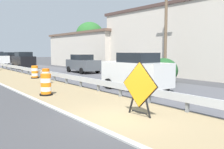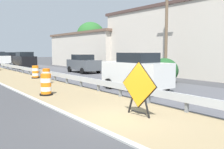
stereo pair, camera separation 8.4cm
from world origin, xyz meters
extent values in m
plane|color=#3D3D3F|center=(0.00, 0.00, 0.00)|extent=(160.00, 160.00, 0.00)
cube|color=#8E7A56|center=(0.76, 0.00, 0.00)|extent=(3.92, 120.00, 0.01)
cube|color=#4C4C51|center=(6.07, 0.00, 0.00)|extent=(6.70, 120.00, 0.00)
cube|color=#ADADA8|center=(-1.30, 0.00, 0.00)|extent=(0.20, 120.00, 0.11)
cube|color=#ADB2B7|center=(2.47, 1.12, 0.55)|extent=(0.08, 55.25, 0.32)
cube|color=slate|center=(2.55, -0.93, 0.35)|extent=(0.12, 0.12, 0.70)
cube|color=slate|center=(2.55, 1.12, 0.35)|extent=(0.12, 0.12, 0.70)
cube|color=slate|center=(2.55, 3.16, 0.35)|extent=(0.12, 0.12, 0.70)
cube|color=slate|center=(2.55, 5.21, 0.35)|extent=(0.12, 0.12, 0.70)
cube|color=slate|center=(2.55, 7.26, 0.35)|extent=(0.12, 0.12, 0.70)
cube|color=slate|center=(2.55, 9.30, 0.35)|extent=(0.12, 0.12, 0.70)
cube|color=slate|center=(2.55, 11.35, 0.35)|extent=(0.12, 0.12, 0.70)
cube|color=slate|center=(2.55, 13.39, 0.35)|extent=(0.12, 0.12, 0.70)
cube|color=slate|center=(2.55, 15.44, 0.35)|extent=(0.12, 0.12, 0.70)
cube|color=slate|center=(2.55, 17.49, 0.35)|extent=(0.12, 0.12, 0.70)
cube|color=slate|center=(2.55, 19.53, 0.35)|extent=(0.12, 0.12, 0.70)
cube|color=slate|center=(2.55, 21.58, 0.35)|extent=(0.12, 0.12, 0.70)
cube|color=slate|center=(2.55, 23.62, 0.35)|extent=(0.12, 0.12, 0.70)
cube|color=slate|center=(2.55, 25.67, 0.35)|extent=(0.12, 0.12, 0.70)
cube|color=slate|center=(2.55, 27.72, 0.35)|extent=(0.12, 0.12, 0.70)
cube|color=black|center=(0.79, -0.52, 0.52)|extent=(0.08, 0.39, 1.06)
cube|color=black|center=(0.74, 0.18, 0.52)|extent=(0.08, 0.39, 1.06)
cube|color=black|center=(0.77, -0.17, 0.12)|extent=(0.09, 0.72, 0.04)
cube|color=orange|center=(0.75, -0.17, 1.13)|extent=(0.14, 1.61, 1.61)
cube|color=black|center=(0.76, -0.17, 1.13)|extent=(0.12, 1.70, 1.71)
cylinder|color=orange|center=(-0.37, 5.81, 0.11)|extent=(0.55, 0.55, 0.23)
cylinder|color=white|center=(-0.37, 5.81, 0.34)|extent=(0.55, 0.55, 0.23)
cylinder|color=orange|center=(-0.37, 5.81, 0.57)|extent=(0.55, 0.55, 0.23)
cylinder|color=white|center=(-0.37, 5.81, 0.80)|extent=(0.55, 0.55, 0.23)
cylinder|color=orange|center=(-0.37, 5.81, 1.03)|extent=(0.55, 0.55, 0.23)
cylinder|color=black|center=(-0.37, 5.81, 0.04)|extent=(0.68, 0.68, 0.08)
cylinder|color=orange|center=(1.41, 10.24, 0.11)|extent=(0.51, 0.51, 0.22)
cylinder|color=white|center=(1.41, 10.24, 0.32)|extent=(0.51, 0.51, 0.22)
cylinder|color=orange|center=(1.41, 10.24, 0.54)|extent=(0.51, 0.51, 0.22)
cylinder|color=white|center=(1.41, 10.24, 0.75)|extent=(0.51, 0.51, 0.22)
cylinder|color=orange|center=(1.41, 10.24, 0.97)|extent=(0.51, 0.51, 0.22)
cylinder|color=black|center=(1.41, 10.24, 0.04)|extent=(0.64, 0.64, 0.08)
cylinder|color=orange|center=(1.97, 14.08, 0.11)|extent=(0.53, 0.53, 0.22)
cylinder|color=white|center=(1.97, 14.08, 0.32)|extent=(0.53, 0.53, 0.22)
cylinder|color=orange|center=(1.97, 14.08, 0.54)|extent=(0.53, 0.53, 0.22)
cylinder|color=white|center=(1.97, 14.08, 0.75)|extent=(0.53, 0.53, 0.22)
cylinder|color=orange|center=(1.97, 14.08, 0.97)|extent=(0.53, 0.53, 0.22)
cylinder|color=black|center=(1.97, 14.08, 0.04)|extent=(0.66, 0.66, 0.08)
cube|color=silver|center=(4.53, 37.18, 0.91)|extent=(2.00, 4.52, 1.18)
cube|color=black|center=(4.53, 37.00, 1.78)|extent=(1.73, 2.11, 0.56)
cylinder|color=black|center=(5.51, 38.62, 0.32)|extent=(0.24, 0.65, 0.64)
cylinder|color=black|center=(5.40, 35.68, 0.32)|extent=(0.24, 0.65, 0.64)
cube|color=black|center=(7.94, 45.48, 0.88)|extent=(2.06, 4.70, 1.12)
cube|color=black|center=(7.94, 45.66, 1.72)|extent=(1.78, 2.20, 0.56)
cylinder|color=black|center=(8.94, 43.98, 0.32)|extent=(0.24, 0.65, 0.64)
cylinder|color=black|center=(7.06, 43.91, 0.32)|extent=(0.24, 0.65, 0.64)
cylinder|color=black|center=(8.83, 47.04, 0.32)|extent=(0.24, 0.65, 0.64)
cylinder|color=black|center=(6.94, 46.97, 0.32)|extent=(0.24, 0.65, 0.64)
cube|color=silver|center=(4.53, 4.20, 1.00)|extent=(1.92, 4.47, 1.35)
cube|color=black|center=(4.54, 4.02, 1.95)|extent=(1.66, 2.08, 0.56)
cylinder|color=black|center=(3.60, 5.63, 0.32)|extent=(0.24, 0.65, 0.64)
cylinder|color=black|center=(5.38, 5.68, 0.32)|extent=(0.24, 0.65, 0.64)
cylinder|color=black|center=(3.69, 2.71, 0.32)|extent=(0.24, 0.65, 0.64)
cylinder|color=black|center=(5.47, 2.77, 0.32)|extent=(0.24, 0.65, 0.64)
cube|color=#4C5156|center=(7.97, 16.33, 0.85)|extent=(1.99, 4.47, 1.05)
cube|color=black|center=(7.98, 16.51, 1.65)|extent=(1.74, 2.08, 0.56)
cylinder|color=black|center=(8.88, 14.85, 0.32)|extent=(0.24, 0.65, 0.64)
cylinder|color=black|center=(7.00, 14.89, 0.32)|extent=(0.24, 0.65, 0.64)
cylinder|color=black|center=(8.95, 17.77, 0.32)|extent=(0.24, 0.65, 0.64)
cylinder|color=black|center=(7.07, 17.81, 0.32)|extent=(0.24, 0.65, 0.64)
cube|color=black|center=(4.67, 25.81, 0.97)|extent=(1.96, 4.22, 1.30)
cube|color=black|center=(4.67, 25.64, 1.90)|extent=(1.75, 1.95, 0.56)
cylinder|color=black|center=(3.73, 27.21, 0.32)|extent=(0.23, 0.64, 0.64)
cylinder|color=black|center=(5.65, 27.19, 0.32)|extent=(0.23, 0.64, 0.64)
cylinder|color=black|center=(3.70, 24.43, 0.32)|extent=(0.23, 0.64, 0.64)
cylinder|color=black|center=(5.62, 24.42, 0.32)|extent=(0.23, 0.64, 0.64)
cube|color=#195128|center=(7.82, 53.59, 0.92)|extent=(1.91, 4.29, 1.21)
cube|color=black|center=(7.81, 53.76, 1.81)|extent=(1.67, 1.99, 0.56)
cylinder|color=black|center=(8.75, 52.21, 0.32)|extent=(0.24, 0.65, 0.64)
cylinder|color=black|center=(8.69, 55.01, 0.32)|extent=(0.24, 0.65, 0.64)
cube|color=beige|center=(15.05, 10.02, 3.18)|extent=(6.22, 14.87, 6.37)
cube|color=#4C3833|center=(15.05, 10.02, 6.52)|extent=(6.47, 15.46, 0.30)
cube|color=beige|center=(15.26, 24.61, 2.30)|extent=(8.05, 15.55, 4.59)
cube|color=brown|center=(15.26, 24.61, 4.74)|extent=(8.37, 16.17, 0.30)
cylinder|color=brown|center=(10.32, 7.00, 3.80)|extent=(0.24, 0.24, 7.59)
ellipsoid|color=#1E4C23|center=(8.42, 5.45, 0.91)|extent=(2.05, 2.05, 1.81)
cylinder|color=#4C3D2D|center=(13.23, 23.38, 1.53)|extent=(0.36, 0.36, 3.07)
ellipsoid|color=#286028|center=(13.23, 23.38, 4.60)|extent=(3.84, 3.84, 3.45)
camera|label=1|loc=(-5.35, -6.68, 2.36)|focal=39.84mm
camera|label=2|loc=(-5.28, -6.73, 2.36)|focal=39.84mm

